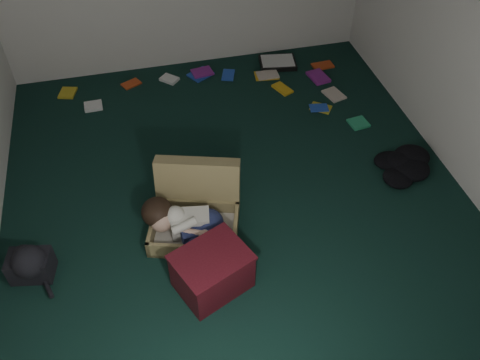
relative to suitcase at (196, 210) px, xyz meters
name	(u,v)px	position (x,y,z in m)	size (l,w,h in m)	color
floor	(236,196)	(0.39, 0.21, -0.15)	(4.50, 4.50, 0.00)	black
suitcase	(196,210)	(0.00, 0.00, 0.00)	(0.87, 0.86, 0.52)	#9B8955
person	(187,223)	(-0.10, -0.15, 0.04)	(0.70, 0.52, 0.32)	silver
maroon_bin	(212,271)	(0.01, -0.64, 0.03)	(0.64, 0.59, 0.36)	#490E17
backpack	(31,265)	(-1.31, -0.22, -0.04)	(0.39, 0.31, 0.24)	black
clothing_pile	(406,165)	(1.98, 0.15, -0.08)	(0.45, 0.37, 0.14)	black
paper_tray	(278,63)	(1.36, 2.16, -0.13)	(0.46, 0.38, 0.06)	black
book_scatter	(241,86)	(0.84, 1.83, -0.14)	(3.15, 1.52, 0.02)	gold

